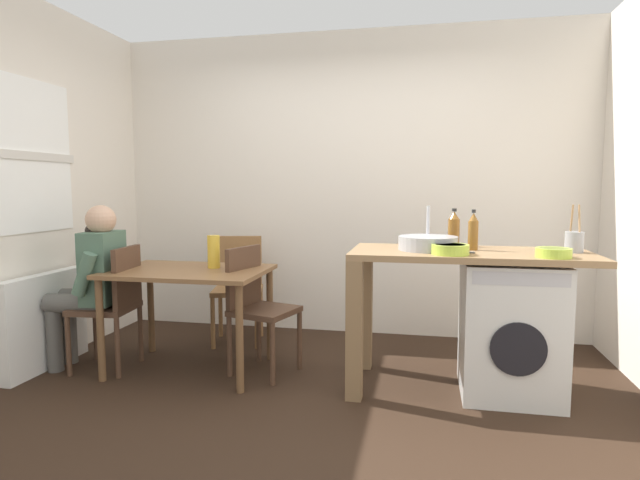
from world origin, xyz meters
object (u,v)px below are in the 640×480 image
Objects in this scene: bottle_tall_green at (454,229)px; chair_opposite at (256,302)px; chair_person_seat at (114,301)px; utensil_crock at (574,241)px; dining_table at (189,283)px; mixing_bowl at (450,249)px; chair_spare_by_wall at (239,282)px; bottle_squat_brown at (473,232)px; colander at (554,252)px; washing_machine at (510,328)px; vase at (214,252)px; seated_person at (92,278)px.

chair_opposite is at bearing -171.41° from bottle_tall_green.
chair_opposite is (1.02, 0.16, 0.00)m from chair_person_seat.
chair_person_seat is 1.04m from chair_opposite.
chair_person_seat is at bearing -177.33° from utensil_crock.
mixing_bowl is (1.81, -0.20, 0.31)m from dining_table.
chair_spare_by_wall is at bearing -134.35° from chair_opposite.
utensil_crock is (0.61, -0.01, -0.05)m from bottle_squat_brown.
utensil_crock reaches higher than chair_opposite.
dining_table is 2.00m from bottle_squat_brown.
dining_table is at bearing -171.46° from bottle_tall_green.
colander is (-0.18, -0.27, -0.04)m from utensil_crock.
chair_opposite is at bearing 179.79° from bottle_squat_brown.
chair_spare_by_wall reaches higher than washing_machine.
dining_table is 0.28m from vase.
chair_spare_by_wall is 2.03m from mixing_bowl.
dining_table is 2.42m from colander.
seated_person is at bearing -176.26° from bottle_squat_brown.
seated_person reaches higher than colander.
washing_machine is 2.87× the size of utensil_crock.
mixing_bowl is at bearing -161.81° from utensil_crock.
vase is (0.86, 0.21, 0.19)m from seated_person.
bottle_tall_green is (1.77, -0.49, 0.53)m from chair_spare_by_wall.
chair_person_seat reaches higher than dining_table.
washing_machine is 3.83× the size of mixing_bowl.
chair_spare_by_wall is 1.19m from seated_person.
chair_opposite is 4.01× the size of mixing_bowl.
chair_person_seat is 1.00× the size of chair_opposite.
mixing_bowl is 1.12× the size of colander.
vase is (-1.70, -0.18, -0.18)m from bottle_tall_green.
seated_person is 2.61m from bottle_tall_green.
utensil_crock reaches higher than colander.
mixing_bowl is 1.69m from vase.
utensil_crock is at bearing 151.20° from chair_spare_by_wall.
seated_person is at bearing -65.08° from chair_opposite.
mixing_bowl is (-0.04, -0.47, -0.08)m from bottle_tall_green.
colander is 0.84× the size of vase.
mixing_bowl reaches higher than chair_person_seat.
dining_table is at bearing -65.29° from chair_opposite.
vase is at bearing -80.45° from chair_person_seat.
chair_spare_by_wall is 0.76m from vase.
mixing_bowl is at bearing 178.03° from colander.
washing_machine is (2.91, 0.11, -0.24)m from seated_person.
chair_spare_by_wall is 4.50× the size of colander.
chair_person_seat and chair_spare_by_wall have the same top height.
utensil_crock reaches higher than bottle_tall_green.
dining_table is at bearing -87.13° from seated_person.
utensil_crock is at bearing -93.07° from seated_person.
chair_person_seat is (-0.55, -0.09, -0.14)m from dining_table.
chair_opposite is 0.75× the size of seated_person.
mixing_bowl is 0.75× the size of utensil_crock.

